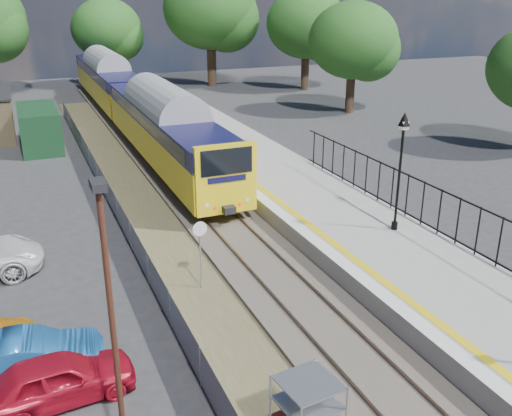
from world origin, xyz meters
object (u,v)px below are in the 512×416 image
train (130,97)px  car_blue (29,357)px  victorian_lamp_north (402,144)px  car_red (58,379)px  carpark_lamp (112,322)px  speed_sign (200,245)px

train → car_blue: 29.09m
victorian_lamp_north → train: victorian_lamp_north is taller
victorian_lamp_north → car_red: bearing=-162.2°
victorian_lamp_north → train: size_ratio=0.11×
carpark_lamp → car_blue: (-1.72, 4.30, -3.15)m
victorian_lamp_north → car_red: victorian_lamp_north is taller
train → speed_sign: bearing=-96.0°
carpark_lamp → car_blue: size_ratio=1.71×
carpark_lamp → car_red: bearing=109.6°
train → carpark_lamp: size_ratio=6.19×
victorian_lamp_north → speed_sign: size_ratio=1.82×
train → car_blue: (-8.24, -27.85, -1.71)m
speed_sign → car_red: bearing=-143.8°
victorian_lamp_north → speed_sign: bearing=-179.1°
car_red → car_blue: bearing=22.1°
train → carpark_lamp: 32.83m
speed_sign → train: bearing=81.3°
speed_sign → carpark_lamp: 8.34m
train → car_blue: size_ratio=10.58×
victorian_lamp_north → speed_sign: victorian_lamp_north is taller
train → car_red: train is taller
carpark_lamp → victorian_lamp_north: bearing=31.4°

